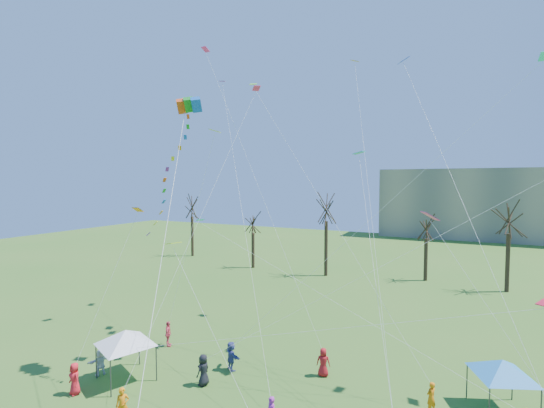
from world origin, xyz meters
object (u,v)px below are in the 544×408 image
at_px(distant_building, 533,205).
at_px(canopy_tent_blue, 502,368).
at_px(canopy_tent_white, 126,338).
at_px(big_box_kite, 173,178).

height_order(distant_building, canopy_tent_blue, distant_building).
bearing_deg(canopy_tent_white, distant_building, 67.48).
distance_m(distant_building, canopy_tent_blue, 72.59).
relative_size(distant_building, big_box_kite, 3.10).
bearing_deg(canopy_tent_blue, canopy_tent_white, -162.87).
relative_size(canopy_tent_white, canopy_tent_blue, 1.09).
relative_size(distant_building, canopy_tent_white, 15.76).
relative_size(big_box_kite, canopy_tent_blue, 5.54).
distance_m(canopy_tent_white, canopy_tent_blue, 21.26).
xyz_separation_m(distant_building, big_box_kite, (-29.60, -76.21, 4.87)).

